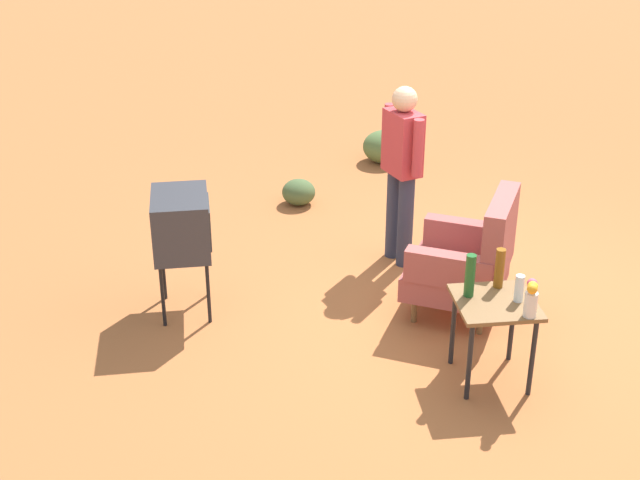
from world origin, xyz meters
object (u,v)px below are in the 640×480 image
Objects in this scene: bottle_tall_amber at (499,268)px; tv_on_stand at (181,224)px; side_table at (495,313)px; person_standing at (402,165)px; bottle_short_clear at (519,288)px; armchair at (470,260)px; bottle_wine_green at (470,276)px; flower_vase at (531,297)px.

tv_on_stand is at bearing -114.75° from bottle_tall_amber.
person_standing is (-1.93, -0.29, 0.39)m from side_table.
bottle_tall_amber is 1.50× the size of bottle_short_clear.
armchair is 1.63× the size of side_table.
armchair is 3.31× the size of bottle_wine_green.
tv_on_stand is at bearing -119.49° from side_table.
bottle_tall_amber is (-0.20, 0.07, 0.25)m from side_table.
side_table is 0.63× the size of tv_on_stand.
person_standing reaches higher than side_table.
flower_vase is at bearing 58.08° from tv_on_stand.
person_standing is at bearing -176.38° from bottle_wine_green.
bottle_wine_green is 0.46m from flower_vase.
flower_vase is (1.47, 2.36, 0.01)m from tv_on_stand.
bottle_short_clear is (0.94, 0.08, 0.25)m from armchair.
bottle_tall_amber is 0.24m from bottle_short_clear.
bottle_wine_green reaches higher than bottle_short_clear.
side_table is 0.40× the size of person_standing.
bottle_short_clear is (1.26, 2.35, -0.03)m from tv_on_stand.
side_table is at bearing 8.48° from person_standing.
bottle_short_clear is at bearing -177.21° from flower_vase.
tv_on_stand is at bearing -70.23° from person_standing.
bottle_wine_green is (0.10, -0.24, 0.01)m from bottle_tall_amber.
armchair is at bearing -175.69° from flower_vase.
flower_vase reaches higher than bottle_short_clear.
side_table is at bearing 60.51° from tv_on_stand.
flower_vase is at bearing 2.79° from bottle_short_clear.
person_standing reaches higher than armchair.
bottle_wine_green is (0.82, -0.25, 0.31)m from armchair.
armchair is 4.00× the size of flower_vase.
bottle_tall_amber is at bearing 11.75° from person_standing.
bottle_wine_green reaches higher than flower_vase.
bottle_tall_amber is 0.94× the size of bottle_wine_green.
armchair is at bearing 179.77° from bottle_tall_amber.
armchair reaches higher than side_table.
side_table is (0.92, -0.08, 0.05)m from armchair.
bottle_wine_green is (-0.11, -0.32, 0.06)m from bottle_short_clear.
armchair is at bearing 175.27° from side_table.
side_table is 3.24× the size of bottle_short_clear.
tv_on_stand is 2.50m from bottle_tall_amber.
side_table is at bearing 61.18° from bottle_wine_green.
side_table is 0.25m from bottle_short_clear.
tv_on_stand is 5.15× the size of bottle_short_clear.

